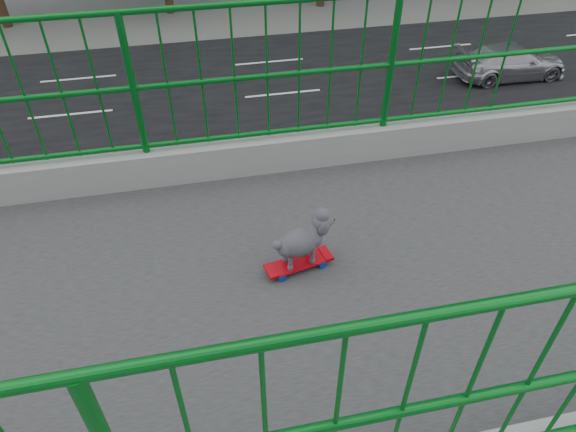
# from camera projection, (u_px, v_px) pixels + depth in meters

# --- Properties ---
(road) EXTENTS (18.00, 90.00, 0.02)m
(road) POSITION_uv_depth(u_px,v_px,m) (61.00, 160.00, 16.91)
(road) COLOR black
(road) RESTS_ON ground
(skateboard) EXTENTS (0.23, 0.49, 0.06)m
(skateboard) POSITION_uv_depth(u_px,v_px,m) (299.00, 263.00, 3.57)
(skateboard) COLOR red
(skateboard) RESTS_ON footbridge
(poodle) EXTENTS (0.24, 0.44, 0.37)m
(poodle) POSITION_uv_depth(u_px,v_px,m) (303.00, 239.00, 3.43)
(poodle) COLOR #302E34
(poodle) RESTS_ON skateboard
(car_3) EXTENTS (1.87, 4.60, 1.33)m
(car_3) POSITION_uv_depth(u_px,v_px,m) (511.00, 61.00, 21.12)
(car_3) COLOR #9F9FA4
(car_3) RESTS_ON ground
(car_6) EXTENTS (2.56, 5.55, 1.54)m
(car_6) POSITION_uv_depth(u_px,v_px,m) (419.00, 168.00, 15.26)
(car_6) COLOR #B0070F
(car_6) RESTS_ON ground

